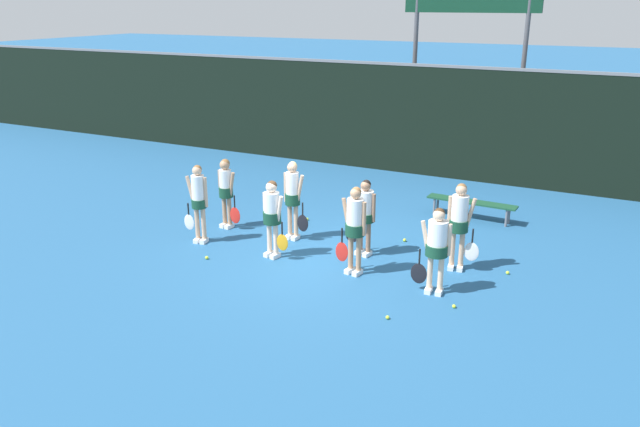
{
  "coord_description": "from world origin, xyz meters",
  "views": [
    {
      "loc": [
        5.43,
        -10.71,
        5.03
      ],
      "look_at": [
        0.02,
        0.05,
        0.92
      ],
      "focal_mm": 35.0,
      "sensor_mm": 36.0,
      "label": 1
    }
  ],
  "objects": [
    {
      "name": "player_4",
      "position": [
        -2.68,
        0.59,
        0.97
      ],
      "size": [
        0.6,
        0.33,
        1.64
      ],
      "rotation": [
        0.0,
        0.0,
        -0.11
      ],
      "color": "tan",
      "rests_on": "ground_plane"
    },
    {
      "name": "player_1",
      "position": [
        -0.81,
        -0.46,
        0.97
      ],
      "size": [
        0.63,
        0.37,
        1.63
      ],
      "rotation": [
        0.0,
        0.0,
        -0.19
      ],
      "color": "beige",
      "rests_on": "ground_plane"
    },
    {
      "name": "tennis_ball_1",
      "position": [
        -1.96,
        -1.2,
        0.04
      ],
      "size": [
        0.07,
        0.07,
        0.07
      ],
      "primitive_type": "sphere",
      "color": "#CCE033",
      "rests_on": "ground_plane"
    },
    {
      "name": "tennis_ball_3",
      "position": [
        2.27,
        -1.92,
        0.03
      ],
      "size": [
        0.07,
        0.07,
        0.07
      ],
      "primitive_type": "sphere",
      "color": "#CCE033",
      "rests_on": "ground_plane"
    },
    {
      "name": "fence_windscreen",
      "position": [
        0.0,
        7.13,
        1.67
      ],
      "size": [
        60.0,
        0.08,
        3.31
      ],
      "color": "black",
      "rests_on": "ground_plane"
    },
    {
      "name": "player_3",
      "position": [
        2.66,
        -0.59,
        0.96
      ],
      "size": [
        0.69,
        0.41,
        1.62
      ],
      "rotation": [
        0.0,
        0.0,
        0.08
      ],
      "color": "beige",
      "rests_on": "ground_plane"
    },
    {
      "name": "tennis_ball_5",
      "position": [
        1.34,
        1.58,
        0.04
      ],
      "size": [
        0.07,
        0.07,
        0.07
      ],
      "primitive_type": "sphere",
      "color": "#CCE033",
      "rests_on": "ground_plane"
    },
    {
      "name": "player_7",
      "position": [
        2.74,
        0.62,
        1.04
      ],
      "size": [
        0.65,
        0.37,
        1.76
      ],
      "rotation": [
        0.0,
        0.0,
        0.16
      ],
      "color": "tan",
      "rests_on": "ground_plane"
    },
    {
      "name": "player_0",
      "position": [
        -2.66,
        -0.46,
        1.02
      ],
      "size": [
        0.59,
        0.33,
        1.74
      ],
      "rotation": [
        0.0,
        0.0,
        0.17
      ],
      "color": "tan",
      "rests_on": "ground_plane"
    },
    {
      "name": "tennis_ball_2",
      "position": [
        -1.24,
        1.85,
        0.03
      ],
      "size": [
        0.07,
        0.07,
        0.07
      ],
      "primitive_type": "sphere",
      "color": "#CCE033",
      "rests_on": "ground_plane"
    },
    {
      "name": "player_6",
      "position": [
        0.82,
        0.49,
        0.96
      ],
      "size": [
        0.69,
        0.4,
        1.62
      ],
      "rotation": [
        0.0,
        0.0,
        -0.17
      ],
      "color": "#8C664C",
      "rests_on": "ground_plane"
    },
    {
      "name": "player_2",
      "position": [
        1.02,
        -0.47,
        1.04
      ],
      "size": [
        0.65,
        0.38,
        1.75
      ],
      "rotation": [
        0.0,
        0.0,
        -0.17
      ],
      "color": "tan",
      "rests_on": "ground_plane"
    },
    {
      "name": "scoreboard",
      "position": [
        0.69,
        8.69,
        4.77
      ],
      "size": [
        4.07,
        0.15,
        6.03
      ],
      "color": "#515156",
      "rests_on": "ground_plane"
    },
    {
      "name": "tennis_ball_0",
      "position": [
        3.15,
        -1.03,
        0.03
      ],
      "size": [
        0.07,
        0.07,
        0.07
      ],
      "primitive_type": "sphere",
      "color": "#CCE033",
      "rests_on": "ground_plane"
    },
    {
      "name": "ground_plane",
      "position": [
        0.0,
        0.0,
        0.0
      ],
      "size": [
        140.0,
        140.0,
        0.0
      ],
      "primitive_type": "plane",
      "color": "#235684"
    },
    {
      "name": "tennis_ball_4",
      "position": [
        3.71,
        0.83,
        0.03
      ],
      "size": [
        0.07,
        0.07,
        0.07
      ],
      "primitive_type": "sphere",
      "color": "#CCE033",
      "rests_on": "ground_plane"
    },
    {
      "name": "bench_courtside",
      "position": [
        2.26,
        3.74,
        0.4
      ],
      "size": [
        2.17,
        0.46,
        0.46
      ],
      "rotation": [
        0.0,
        0.0,
        -0.05
      ],
      "color": "#19472D",
      "rests_on": "ground_plane"
    },
    {
      "name": "player_5",
      "position": [
        -0.95,
        0.64,
        1.04
      ],
      "size": [
        0.61,
        0.33,
        1.76
      ],
      "rotation": [
        0.0,
        0.0,
        -0.04
      ],
      "color": "tan",
      "rests_on": "ground_plane"
    }
  ]
}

